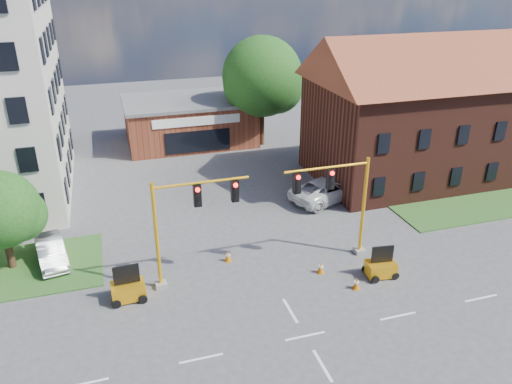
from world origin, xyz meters
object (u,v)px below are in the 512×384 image
Objects in this scene: signal_mast_west at (187,219)px; signal_mast_east at (339,198)px; pickup_white at (327,189)px; trailer_west at (128,289)px; trailer_east at (381,267)px.

signal_mast_west is 1.00× the size of signal_mast_east.
trailer_west is at bearing 98.49° from pickup_white.
signal_mast_west is 3.39× the size of trailer_east.
signal_mast_west is 4.78m from trailer_west.
signal_mast_east is 4.51m from trailer_east.
signal_mast_west reaches higher than trailer_east.
signal_mast_west is 3.17× the size of trailer_west.
pickup_white is (11.65, 7.57, -3.09)m from signal_mast_west.
signal_mast_east reaches higher than trailer_west.
trailer_west is (-3.40, -0.56, -3.31)m from signal_mast_west.
signal_mast_east is at bearing 0.00° from signal_mast_west.
trailer_east is 10.22m from pickup_white.
trailer_west is at bearing -170.60° from signal_mast_west.
signal_mast_west is 1.04× the size of pickup_white.
signal_mast_east is at bearing -0.04° from trailer_west.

